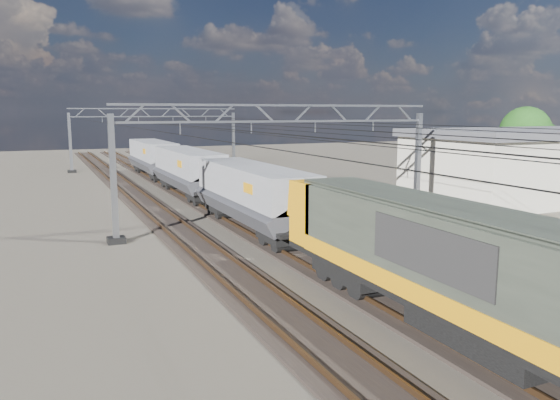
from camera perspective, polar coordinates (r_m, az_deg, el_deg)
name	(u,v)px	position (r m, az deg, el deg)	size (l,w,h in m)	color
ground	(316,242)	(28.47, 3.77, -4.40)	(160.00, 160.00, 0.00)	black
track_outer_west	(204,253)	(26.27, -7.94, -5.47)	(2.60, 140.00, 0.30)	black
track_loco	(281,244)	(27.60, 0.08, -4.66)	(2.60, 140.00, 0.30)	black
track_inner_east	(349,237)	(29.42, 7.23, -3.86)	(2.60, 140.00, 0.30)	black
track_outer_east	(410,230)	(31.64, 13.44, -3.12)	(2.60, 140.00, 0.30)	black
catenary_gantry_mid	(284,161)	(31.39, 0.43, 4.12)	(19.90, 0.90, 7.11)	gray
catenary_gantry_far	(157,136)	(65.80, -12.77, 6.55)	(19.90, 0.90, 7.11)	gray
overhead_wires	(258,127)	(34.96, -2.31, 7.66)	(12.03, 140.00, 0.53)	black
locomotive	(491,275)	(15.88, 21.15, -7.36)	(2.76, 21.10, 3.62)	black
hopper_wagon_lead	(253,192)	(30.69, -2.87, 0.85)	(3.38, 13.00, 3.25)	black
hopper_wagon_mid	(188,168)	(44.13, -9.58, 3.28)	(3.38, 13.00, 3.25)	black
hopper_wagon_third	(153,156)	(57.94, -13.13, 4.55)	(3.38, 13.00, 3.25)	black
industrial_shed	(532,164)	(46.54, 24.83, 3.47)	(18.60, 10.60, 5.40)	silver
tree_far	(529,134)	(57.80, 24.61, 6.29)	(5.32, 4.92, 7.21)	#372719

